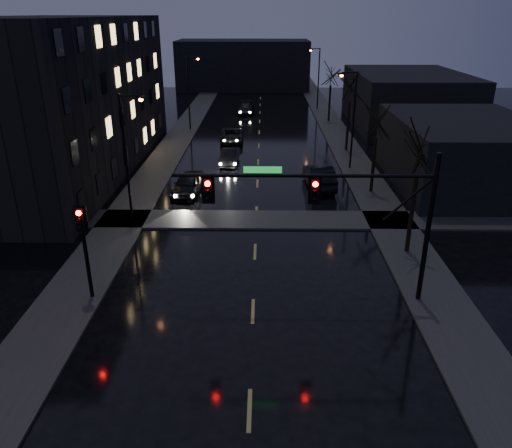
{
  "coord_description": "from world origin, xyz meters",
  "views": [
    {
      "loc": [
        0.4,
        -10.92,
        12.27
      ],
      "look_at": [
        0.1,
        10.41,
        3.2
      ],
      "focal_mm": 35.0,
      "sensor_mm": 36.0,
      "label": 1
    }
  ],
  "objects_px": {
    "lead_car": "(319,176)",
    "oncoming_car_c": "(232,135)",
    "oncoming_car_a": "(188,184)",
    "oncoming_car_b": "(229,157)",
    "oncoming_car_d": "(246,108)"
  },
  "relations": [
    {
      "from": "oncoming_car_d",
      "to": "oncoming_car_a",
      "type": "bearing_deg",
      "value": -94.87
    },
    {
      "from": "oncoming_car_a",
      "to": "oncoming_car_b",
      "type": "xyz_separation_m",
      "value": [
        2.49,
        7.81,
        -0.12
      ]
    },
    {
      "from": "oncoming_car_b",
      "to": "lead_car",
      "type": "relative_size",
      "value": 0.77
    },
    {
      "from": "oncoming_car_c",
      "to": "oncoming_car_a",
      "type": "bearing_deg",
      "value": -99.61
    },
    {
      "from": "oncoming_car_a",
      "to": "lead_car",
      "type": "relative_size",
      "value": 0.88
    },
    {
      "from": "oncoming_car_d",
      "to": "lead_car",
      "type": "height_order",
      "value": "lead_car"
    },
    {
      "from": "oncoming_car_a",
      "to": "oncoming_car_c",
      "type": "relative_size",
      "value": 0.94
    },
    {
      "from": "oncoming_car_d",
      "to": "oncoming_car_c",
      "type": "bearing_deg",
      "value": -92.57
    },
    {
      "from": "oncoming_car_b",
      "to": "lead_car",
      "type": "distance_m",
      "value": 9.4
    },
    {
      "from": "lead_car",
      "to": "oncoming_car_b",
      "type": "bearing_deg",
      "value": -44.16
    },
    {
      "from": "oncoming_car_a",
      "to": "oncoming_car_c",
      "type": "bearing_deg",
      "value": 88.26
    },
    {
      "from": "oncoming_car_d",
      "to": "lead_car",
      "type": "relative_size",
      "value": 0.96
    },
    {
      "from": "lead_car",
      "to": "oncoming_car_c",
      "type": "bearing_deg",
      "value": -66.46
    },
    {
      "from": "oncoming_car_c",
      "to": "lead_car",
      "type": "height_order",
      "value": "lead_car"
    },
    {
      "from": "oncoming_car_c",
      "to": "lead_car",
      "type": "bearing_deg",
      "value": -63.99
    }
  ]
}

